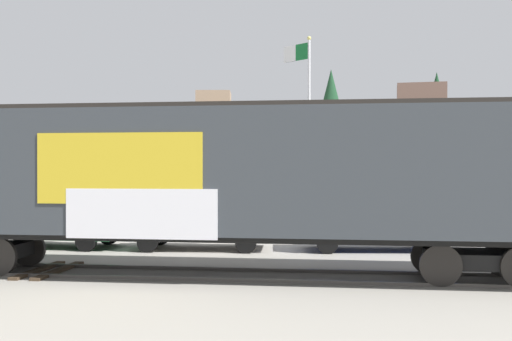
# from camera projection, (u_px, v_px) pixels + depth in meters

# --- Properties ---
(ground_plane) EXTENTS (260.00, 260.00, 0.00)m
(ground_plane) POSITION_uv_depth(u_px,v_px,m) (202.00, 275.00, 14.52)
(ground_plane) COLOR gray
(track) EXTENTS (60.01, 4.43, 0.08)m
(track) POSITION_uv_depth(u_px,v_px,m) (119.00, 272.00, 14.79)
(track) COLOR #4C4742
(track) RESTS_ON ground_plane
(freight_car) EXTENTS (17.18, 3.74, 4.18)m
(freight_car) POSITION_uv_depth(u_px,v_px,m) (215.00, 174.00, 14.48)
(freight_car) COLOR #33383D
(freight_car) RESTS_ON ground_plane
(flagpole) EXTENTS (1.26, 1.09, 8.46)m
(flagpole) POSITION_uv_depth(u_px,v_px,m) (304.00, 106.00, 27.02)
(flagpole) COLOR silver
(flagpole) RESTS_ON ground_plane
(hillside) EXTENTS (115.67, 31.87, 15.51)m
(hillside) POSITION_uv_depth(u_px,v_px,m) (290.00, 150.00, 91.04)
(hillside) COLOR gray
(hillside) RESTS_ON ground_plane
(parked_car_green) EXTENTS (4.85, 2.24, 1.82)m
(parked_car_green) POSITION_uv_depth(u_px,v_px,m) (49.00, 219.00, 19.78)
(parked_car_green) COLOR #1E5933
(parked_car_green) RESTS_ON ground_plane
(parked_car_white) EXTENTS (4.48, 2.05, 1.54)m
(parked_car_white) POSITION_uv_depth(u_px,v_px,m) (198.00, 224.00, 19.25)
(parked_car_white) COLOR silver
(parked_car_white) RESTS_ON ground_plane
(parked_car_blue) EXTENTS (4.75, 2.06, 1.73)m
(parked_car_blue) POSITION_uv_depth(u_px,v_px,m) (375.00, 223.00, 18.94)
(parked_car_blue) COLOR navy
(parked_car_blue) RESTS_ON ground_plane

